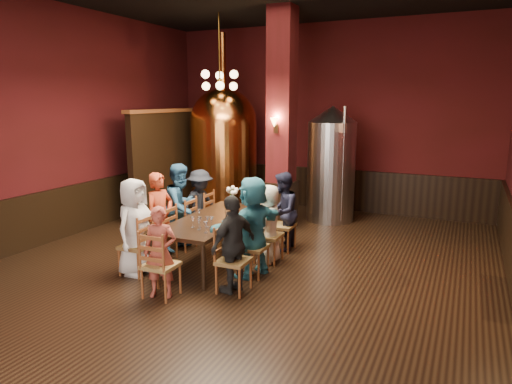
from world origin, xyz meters
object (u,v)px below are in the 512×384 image
at_px(person_2, 181,207).
at_px(steel_vessel, 331,164).
at_px(copper_kettle, 224,149).
at_px(rose_vase, 232,193).
at_px(person_0, 135,227).
at_px(dining_table, 214,222).
at_px(person_1, 160,217).

height_order(person_2, steel_vessel, steel_vessel).
bearing_deg(copper_kettle, rose_vase, -58.15).
bearing_deg(person_2, steel_vessel, -28.35).
bearing_deg(person_0, rose_vase, -22.70).
height_order(dining_table, rose_vase, rose_vase).
bearing_deg(person_0, person_1, -0.93).
height_order(person_1, steel_vessel, steel_vessel).
distance_m(person_0, copper_kettle, 4.39).
bearing_deg(person_0, steel_vessel, -24.87).
bearing_deg(copper_kettle, dining_table, -63.83).
bearing_deg(person_1, copper_kettle, 21.65).
xyz_separation_m(copper_kettle, rose_vase, (1.46, -2.36, -0.53)).
bearing_deg(person_2, copper_kettle, 16.40).
bearing_deg(person_0, dining_table, -41.29).
distance_m(person_1, person_2, 0.66).
relative_size(person_0, person_1, 1.01).
bearing_deg(person_1, person_0, -168.48).
relative_size(person_2, steel_vessel, 0.62).
xyz_separation_m(person_0, person_2, (-0.04, 1.33, 0.03)).
xyz_separation_m(dining_table, steel_vessel, (1.02, 3.46, 0.59)).
height_order(copper_kettle, rose_vase, copper_kettle).
relative_size(person_2, copper_kettle, 0.38).
height_order(person_2, copper_kettle, copper_kettle).
bearing_deg(person_1, rose_vase, -20.30).
distance_m(person_0, steel_vessel, 4.87).
xyz_separation_m(dining_table, copper_kettle, (-1.59, 3.23, 0.84)).
distance_m(steel_vessel, rose_vase, 2.83).
xyz_separation_m(person_0, steel_vessel, (1.84, 4.48, 0.52)).
xyz_separation_m(person_0, copper_kettle, (-0.77, 4.26, 0.77)).
height_order(person_1, person_2, person_2).
distance_m(person_0, person_1, 0.67).
relative_size(person_0, rose_vase, 3.93).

